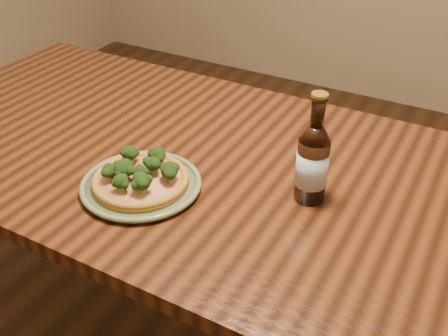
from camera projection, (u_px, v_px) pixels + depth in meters
The scene contains 4 objects.
table at pixel (161, 172), 1.47m from camera, with size 1.60×0.90×0.75m.
plate at pixel (141, 185), 1.24m from camera, with size 0.29×0.29×0.02m.
pizza at pixel (140, 178), 1.23m from camera, with size 0.23×0.23×0.07m.
beer_bottle at pixel (312, 162), 1.16m from camera, with size 0.07×0.07×0.26m.
Camera 1 is at (0.75, -0.88, 1.48)m, focal length 42.00 mm.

